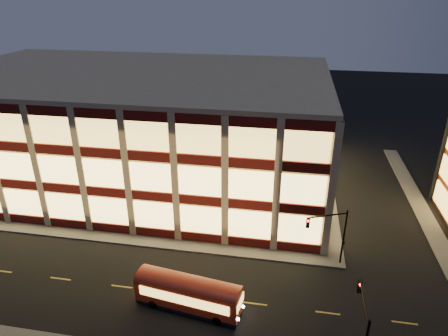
# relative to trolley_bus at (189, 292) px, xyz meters

# --- Properties ---
(ground) EXTENTS (200.00, 200.00, 0.00)m
(ground) POSITION_rel_trolley_bus_xyz_m (-10.58, 7.38, -1.66)
(ground) COLOR black
(ground) RESTS_ON ground
(sidewalk_office_south) EXTENTS (54.00, 2.00, 0.15)m
(sidewalk_office_south) POSITION_rel_trolley_bus_xyz_m (-13.58, 8.38, -1.58)
(sidewalk_office_south) COLOR #514F4C
(sidewalk_office_south) RESTS_ON ground
(sidewalk_office_east) EXTENTS (2.00, 30.00, 0.15)m
(sidewalk_office_east) POSITION_rel_trolley_bus_xyz_m (12.42, 24.38, -1.58)
(sidewalk_office_east) COLOR #514F4C
(sidewalk_office_east) RESTS_ON ground
(sidewalk_tower_west) EXTENTS (2.00, 30.00, 0.15)m
(sidewalk_tower_west) POSITION_rel_trolley_bus_xyz_m (23.42, 24.38, -1.58)
(sidewalk_tower_west) COLOR #514F4C
(sidewalk_tower_west) RESTS_ON ground
(office_building) EXTENTS (50.45, 30.45, 14.50)m
(office_building) POSITION_rel_trolley_bus_xyz_m (-13.50, 24.30, 5.59)
(office_building) COLOR tan
(office_building) RESTS_ON ground
(traffic_signal_far) EXTENTS (3.79, 1.87, 6.00)m
(traffic_signal_far) POSITION_rel_trolley_bus_xyz_m (11.63, 7.62, 2.45)
(traffic_signal_far) COLOR black
(traffic_signal_far) RESTS_ON ground
(traffic_signal_near) EXTENTS (0.32, 4.45, 6.00)m
(traffic_signal_near) POSITION_rel_trolley_bus_xyz_m (12.92, -3.65, 2.47)
(traffic_signal_near) COLOR black
(traffic_signal_near) RESTS_ON ground
(trolley_bus) EXTENTS (9.06, 3.46, 2.99)m
(trolley_bus) POSITION_rel_trolley_bus_xyz_m (0.00, 0.00, 0.00)
(trolley_bus) COLOR #A01C08
(trolley_bus) RESTS_ON ground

